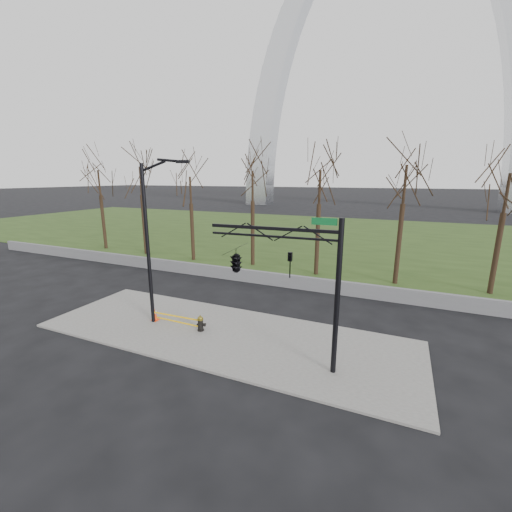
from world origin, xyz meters
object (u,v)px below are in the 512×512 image
at_px(street_light, 151,234).
at_px(traffic_signal_mast, 254,262).
at_px(fire_hydrant, 201,324).
at_px(traffic_cone, 155,314).

xyz_separation_m(street_light, traffic_signal_mast, (5.93, -1.05, -0.55)).
distance_m(fire_hydrant, street_light, 4.97).
xyz_separation_m(traffic_cone, street_light, (0.23, -0.09, 4.27)).
bearing_deg(fire_hydrant, traffic_signal_mast, -26.21).
bearing_deg(traffic_signal_mast, traffic_cone, 166.62).
bearing_deg(traffic_cone, fire_hydrant, -1.30).
relative_size(street_light, traffic_signal_mast, 1.37).
distance_m(street_light, traffic_signal_mast, 6.05).
height_order(fire_hydrant, street_light, street_light).
distance_m(fire_hydrant, traffic_cone, 2.84).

